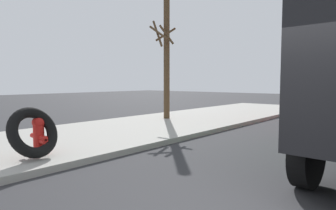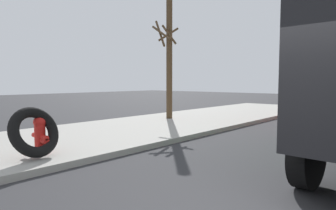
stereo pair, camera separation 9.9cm
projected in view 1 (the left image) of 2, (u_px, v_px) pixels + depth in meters
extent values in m
cube|color=#99968E|center=(5.00, 150.00, 7.61)|extent=(36.00, 5.00, 0.15)
cylinder|color=red|center=(39.00, 140.00, 6.71)|extent=(0.23, 0.23, 0.67)
sphere|color=red|center=(38.00, 122.00, 6.68)|extent=(0.27, 0.27, 0.27)
cylinder|color=red|center=(44.00, 138.00, 6.57)|extent=(0.11, 0.19, 0.11)
cylinder|color=red|center=(34.00, 136.00, 6.84)|extent=(0.11, 0.19, 0.11)
cylinder|color=red|center=(44.00, 142.00, 6.57)|extent=(0.13, 0.19, 0.13)
torus|color=black|center=(33.00, 132.00, 6.42)|extent=(1.21, 0.82, 1.12)
cylinder|color=black|center=(307.00, 155.00, 5.10)|extent=(1.11, 0.35, 1.10)
cylinder|color=#4C3823|center=(167.00, 60.00, 13.25)|extent=(0.26, 0.26, 5.11)
cylinder|color=#4C3823|center=(157.00, 33.00, 12.97)|extent=(0.47, 0.89, 1.21)
cylinder|color=#4C3823|center=(167.00, 35.00, 12.88)|extent=(0.48, 0.56, 0.84)
cylinder|color=#4C3823|center=(158.00, 32.00, 12.80)|extent=(0.16, 1.05, 0.69)
cylinder|color=#4C3823|center=(166.00, 34.00, 13.59)|extent=(0.73, 0.70, 0.63)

